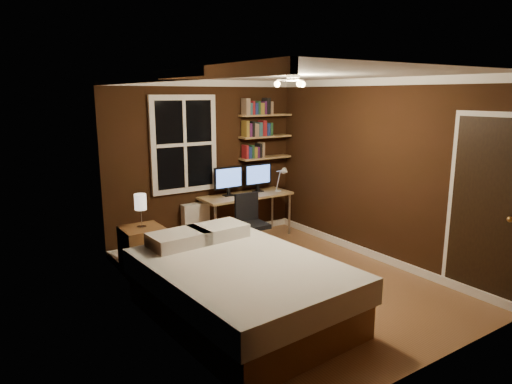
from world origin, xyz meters
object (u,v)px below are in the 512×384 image
bedside_lamp (141,211)px  radiator (196,223)px  monitor_left (228,181)px  office_chair (251,232)px  monitor_right (258,178)px  nightstand (143,251)px  bed (240,288)px  desk_lamp (281,179)px  desk (246,198)px

bedside_lamp → radiator: bedside_lamp is taller
radiator → monitor_left: 0.83m
office_chair → monitor_right: bearing=52.8°
nightstand → monitor_right: (2.22, 0.64, 0.63)m
monitor_left → bed: bearing=-117.9°
nightstand → desk_lamp: (2.51, 0.39, 0.62)m
bed → desk: 2.73m
nightstand → desk: 2.05m
desk → monitor_right: monitor_right is taller
nightstand → monitor_left: 1.89m
nightstand → office_chair: bearing=-3.8°
bedside_lamp → monitor_left: size_ratio=0.87×
bed → desk_lamp: bearing=41.4°
bed → desk: size_ratio=1.56×
bed → office_chair: office_chair is taller
monitor_left → office_chair: monitor_left is taller
desk → office_chair: office_chair is taller
bedside_lamp → desk: bearing=16.4°
bed → radiator: size_ratio=3.70×
bedside_lamp → monitor_left: (1.66, 0.64, 0.10)m
bed → nightstand: 1.74m
bed → bedside_lamp: size_ratio=5.41×
desk → office_chair: bearing=-117.0°
monitor_right → desk_lamp: monitor_right is taller
nightstand → desk_lamp: 2.61m
desk → office_chair: 0.84m
monitor_right → office_chair: bearing=-129.6°
bedside_lamp → monitor_right: 2.31m
bed → bedside_lamp: (-0.43, 1.68, 0.52)m
nightstand → monitor_left: monitor_left is taller
monitor_right → office_chair: monitor_right is taller
radiator → monitor_right: (1.09, -0.11, 0.63)m
monitor_left → monitor_right: size_ratio=1.00×
office_chair → desk: bearing=65.3°
desk → radiator: bearing=167.0°
radiator → bedside_lamp: bearing=-146.1°
bedside_lamp → desk: bedside_lamp is taller
desk → office_chair: size_ratio=1.71×
monitor_left → desk_lamp: 0.88m
nightstand → desk_lamp: bearing=9.3°
monitor_right → desk_lamp: 0.38m
bed → monitor_right: 3.00m
bedside_lamp → desk: size_ratio=0.29×
office_chair → monitor_left: bearing=87.1°
desk → desk_lamp: 0.66m
bed → desk_lamp: (2.08, 2.08, 0.61)m
desk → monitor_right: (0.28, 0.08, 0.29)m
monitor_left → desk_lamp: monitor_left is taller
bedside_lamp → nightstand: bearing=0.0°
bedside_lamp → monitor_left: monitor_left is taller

